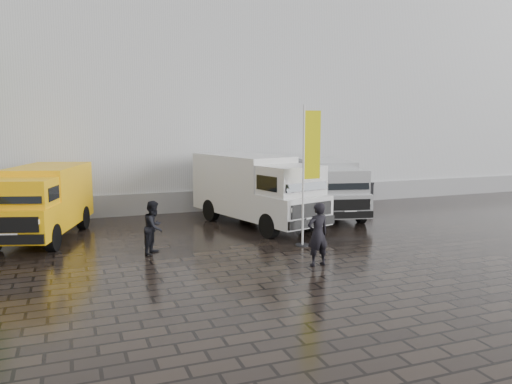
% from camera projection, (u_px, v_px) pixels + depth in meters
% --- Properties ---
extents(ground, '(120.00, 120.00, 0.00)m').
position_uv_depth(ground, '(312.00, 245.00, 17.43)').
color(ground, black).
rests_on(ground, ground).
extents(exhibition_hall, '(44.00, 16.00, 12.00)m').
position_uv_depth(exhibition_hall, '(228.00, 95.00, 32.12)').
color(exhibition_hall, silver).
rests_on(exhibition_hall, ground).
extents(hall_plinth, '(44.00, 0.15, 1.00)m').
position_uv_depth(hall_plinth, '(276.00, 197.00, 25.43)').
color(hall_plinth, gray).
rests_on(hall_plinth, ground).
extents(van_yellow, '(3.78, 6.08, 2.63)m').
position_uv_depth(van_yellow, '(42.00, 204.00, 18.18)').
color(van_yellow, '#FFB50D').
rests_on(van_yellow, ground).
extents(van_white, '(3.93, 7.02, 2.89)m').
position_uv_depth(van_white, '(256.00, 191.00, 20.57)').
color(van_white, silver).
rests_on(van_white, ground).
extents(van_silver, '(3.12, 6.10, 2.52)m').
position_uv_depth(van_silver, '(329.00, 189.00, 22.75)').
color(van_silver, silver).
rests_on(van_silver, ground).
extents(flagpole, '(0.88, 0.50, 4.85)m').
position_uv_depth(flagpole, '(308.00, 168.00, 17.06)').
color(flagpole, black).
rests_on(flagpole, ground).
extents(wheelie_bin, '(0.82, 0.82, 1.08)m').
position_uv_depth(wheelie_bin, '(366.00, 192.00, 26.66)').
color(wheelie_bin, black).
rests_on(wheelie_bin, ground).
extents(person_front, '(0.73, 0.51, 1.91)m').
position_uv_depth(person_front, '(318.00, 234.00, 14.83)').
color(person_front, black).
rests_on(person_front, ground).
extents(person_tent, '(1.01, 1.07, 1.74)m').
position_uv_depth(person_tent, '(154.00, 227.00, 16.22)').
color(person_tent, black).
rests_on(person_tent, ground).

